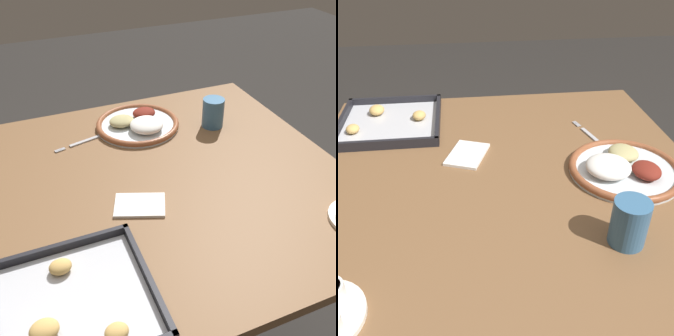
{
  "view_description": "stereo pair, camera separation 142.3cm",
  "coord_description": "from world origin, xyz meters",
  "views": [
    {
      "loc": [
        0.35,
        0.87,
        1.47
      ],
      "look_at": [
        -0.01,
        0.0,
        0.79
      ],
      "focal_mm": 42.0,
      "sensor_mm": 36.0,
      "label": 1
    },
    {
      "loc": [
        -0.84,
        0.1,
        1.35
      ],
      "look_at": [
        -0.01,
        0.0,
        0.79
      ],
      "focal_mm": 42.0,
      "sensor_mm": 36.0,
      "label": 2
    }
  ],
  "objects": [
    {
      "name": "drinking_cup",
      "position": [
        -0.27,
        -0.22,
        0.82
      ],
      "size": [
        0.08,
        0.08,
        0.1
      ],
      "color": "#38668E",
      "rests_on": "dining_table"
    },
    {
      "name": "fork",
      "position": [
        0.17,
        -0.29,
        0.77
      ],
      "size": [
        0.22,
        0.07,
        0.0
      ],
      "rotation": [
        0.0,
        0.0,
        0.25
      ],
      "color": "#B2B2B7",
      "rests_on": "dining_table"
    },
    {
      "name": "baking_tray",
      "position": [
        0.34,
        0.34,
        0.77
      ],
      "size": [
        0.33,
        0.32,
        0.04
      ],
      "color": "black",
      "rests_on": "dining_table"
    },
    {
      "name": "napkin",
      "position": [
        0.12,
        0.1,
        0.77
      ],
      "size": [
        0.16,
        0.14,
        0.01
      ],
      "color": "white",
      "rests_on": "dining_table"
    },
    {
      "name": "ground_plane",
      "position": [
        0.0,
        0.0,
        0.0
      ],
      "size": [
        8.0,
        8.0,
        0.0
      ],
      "primitive_type": "plane",
      "color": "#282623"
    },
    {
      "name": "dining_table",
      "position": [
        0.0,
        0.0,
        0.66
      ],
      "size": [
        1.07,
        1.05,
        0.76
      ],
      "color": "brown",
      "rests_on": "ground_plane"
    },
    {
      "name": "dinner_plate",
      "position": [
        -0.02,
        -0.31,
        0.78
      ],
      "size": [
        0.3,
        0.3,
        0.05
      ],
      "color": "silver",
      "rests_on": "dining_table"
    }
  ]
}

